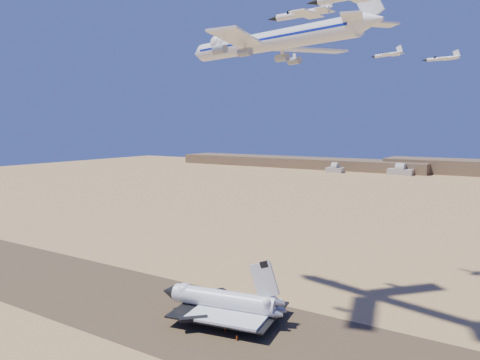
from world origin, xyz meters
The scene contains 11 objects.
ground centered at (0.00, 0.00, 0.00)m, with size 1200.00×1200.00×0.00m, color tan.
runway centered at (0.00, 0.00, 0.03)m, with size 600.00×50.00×0.06m, color #4E3927.
hangars centered at (-64.00, 478.43, 4.83)m, with size 200.50×29.50×30.00m.
shuttle centered at (5.38, 4.84, 5.54)m, with size 41.90×30.67×20.63m.
carrier_747 centered at (10.14, 21.39, 87.13)m, with size 77.25×58.20×19.22m.
crew_a centered at (9.02, -1.24, 0.91)m, with size 0.62×0.40×1.69m, color orange.
crew_b centered at (11.51, -2.47, 0.97)m, with size 0.88×0.51×1.81m, color orange.
crew_c centered at (17.49, -5.53, 0.84)m, with size 0.92×0.47×1.57m, color orange.
chase_jet_a centered at (43.83, -21.64, 83.31)m, with size 15.37×8.38×3.83m.
chase_jet_d centered at (35.41, 71.21, 87.48)m, with size 13.87×8.18×3.56m.
chase_jet_e centered at (51.81, 88.00, 86.73)m, with size 14.70×8.12×3.67m.
Camera 1 is at (86.85, -111.06, 60.54)m, focal length 35.00 mm.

